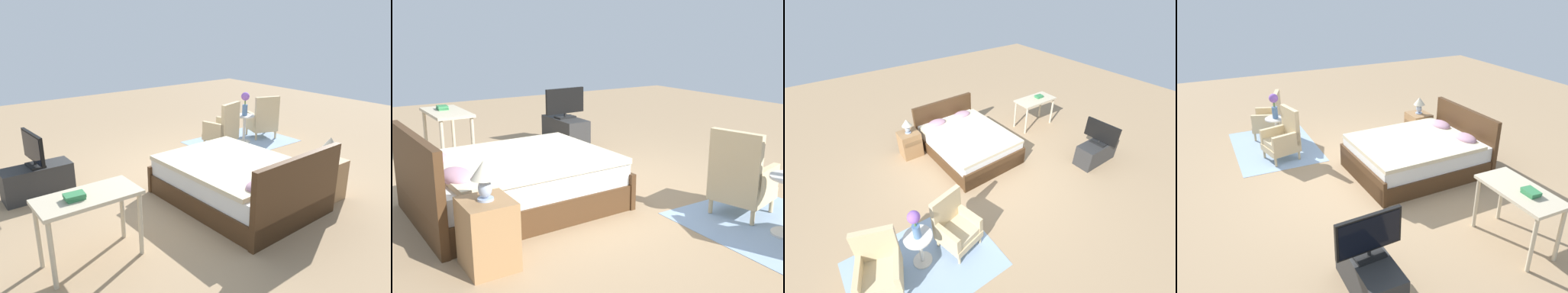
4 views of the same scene
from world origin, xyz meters
TOP-DOWN VIEW (x-y plane):
  - ground_plane at (0.00, 0.00)m, footprint 16.00×16.00m
  - floor_rug at (-1.95, -1.06)m, footprint 2.10×1.50m
  - bed at (0.08, 0.95)m, footprint 1.64×2.15m
  - armchair_by_window_left at (-2.52, -1.01)m, footprint 0.69×0.69m
  - armchair_by_window_right at (-1.37, -1.00)m, footprint 0.66×0.66m
  - side_table at (-1.95, -0.99)m, footprint 0.40×0.40m
  - flower_vase at (-1.95, -0.99)m, footprint 0.17×0.17m
  - nightstand at (-1.01, 1.61)m, footprint 0.44×0.41m
  - table_lamp at (-1.01, 1.61)m, footprint 0.22×0.22m
  - tv_stand at (2.23, -0.97)m, footprint 0.96×0.40m
  - tv_flatscreen at (2.23, -0.97)m, footprint 0.22×0.72m
  - vanity_desk at (2.25, 0.99)m, footprint 1.04×0.52m
  - book_stack at (2.39, 1.00)m, footprint 0.21×0.16m

SIDE VIEW (x-z plane):
  - ground_plane at x=0.00m, z-range 0.00..0.00m
  - floor_rug at x=-1.95m, z-range 0.00..0.01m
  - tv_stand at x=2.23m, z-range 0.00..0.47m
  - nightstand at x=-1.01m, z-range 0.00..0.58m
  - bed at x=0.08m, z-range -0.18..0.78m
  - side_table at x=-1.95m, z-range 0.07..0.66m
  - armchair_by_window_left at x=-2.52m, z-range -0.08..0.84m
  - armchair_by_window_right at x=-1.37m, z-range -0.08..0.84m
  - vanity_desk at x=2.25m, z-range 0.27..1.03m
  - tv_flatscreen at x=2.23m, z-range 0.47..0.97m
  - book_stack at x=2.39m, z-range 0.77..0.83m
  - table_lamp at x=-1.01m, z-range 0.63..0.96m
  - flower_vase at x=-1.95m, z-range 0.64..1.12m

